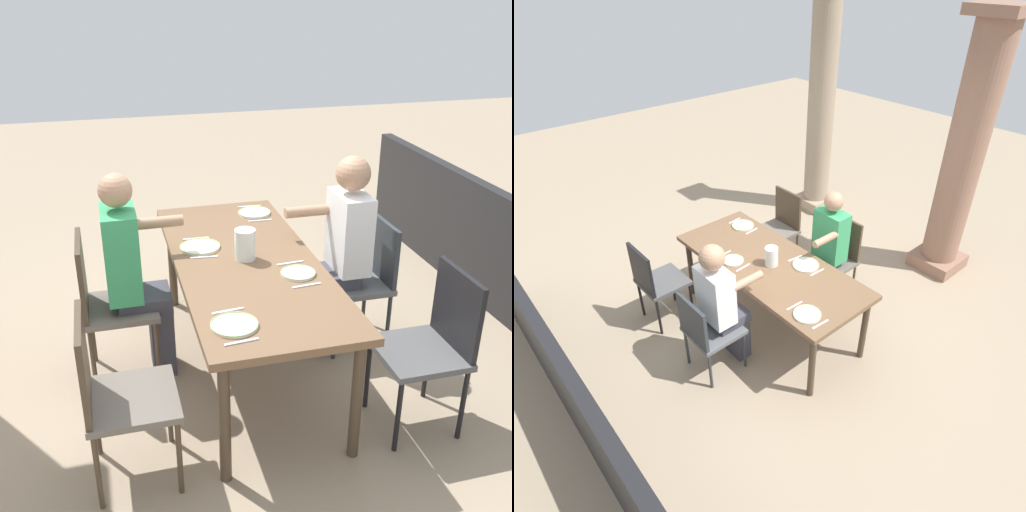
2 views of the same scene
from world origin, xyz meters
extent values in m
plane|color=gray|center=(0.00, 0.00, 0.00)|extent=(16.00, 16.00, 0.00)
cube|color=brown|center=(0.00, 0.00, 0.73)|extent=(2.03, 0.84, 0.04)
cylinder|color=#473828|center=(-0.94, 0.34, 0.36)|extent=(0.06, 0.06, 0.71)
cylinder|color=#473828|center=(0.94, 0.34, 0.36)|extent=(0.06, 0.06, 0.71)
cylinder|color=#473828|center=(-0.94, -0.34, 0.36)|extent=(0.06, 0.06, 0.71)
cylinder|color=#473828|center=(0.94, -0.34, 0.36)|extent=(0.06, 0.06, 0.71)
cube|color=#6A6158|center=(-0.78, 0.76, 0.46)|extent=(0.44, 0.44, 0.04)
cube|color=#473828|center=(-0.78, 0.96, 0.69)|extent=(0.42, 0.03, 0.47)
cylinder|color=#473828|center=(-0.97, 0.57, 0.22)|extent=(0.03, 0.03, 0.44)
cylinder|color=#473828|center=(-0.59, 0.57, 0.22)|extent=(0.03, 0.03, 0.44)
cylinder|color=#473828|center=(-0.97, 0.95, 0.22)|extent=(0.03, 0.03, 0.44)
cylinder|color=#473828|center=(-0.59, 0.95, 0.22)|extent=(0.03, 0.03, 0.44)
cube|color=#4F4F50|center=(-0.78, -0.76, 0.47)|extent=(0.44, 0.44, 0.04)
cube|color=black|center=(-0.78, -0.96, 0.70)|extent=(0.42, 0.03, 0.46)
cylinder|color=black|center=(-0.59, -0.57, 0.22)|extent=(0.03, 0.03, 0.45)
cylinder|color=black|center=(-0.97, -0.57, 0.22)|extent=(0.03, 0.03, 0.45)
cylinder|color=black|center=(-0.59, -0.95, 0.22)|extent=(0.03, 0.03, 0.45)
cylinder|color=black|center=(-0.97, -0.95, 0.22)|extent=(0.03, 0.03, 0.45)
cube|color=#6A6158|center=(0.12, 0.76, 0.47)|extent=(0.44, 0.44, 0.04)
cube|color=#473828|center=(0.12, 0.96, 0.71)|extent=(0.42, 0.03, 0.47)
cylinder|color=#473828|center=(-0.07, 0.57, 0.23)|extent=(0.03, 0.03, 0.46)
cylinder|color=#473828|center=(0.31, 0.57, 0.23)|extent=(0.03, 0.03, 0.46)
cylinder|color=#473828|center=(-0.07, 0.95, 0.23)|extent=(0.03, 0.03, 0.46)
cylinder|color=#473828|center=(0.31, 0.95, 0.23)|extent=(0.03, 0.03, 0.46)
cube|color=#5B5E61|center=(0.12, -0.76, 0.44)|extent=(0.44, 0.44, 0.04)
cube|color=#2D3338|center=(0.12, -0.96, 0.66)|extent=(0.42, 0.03, 0.42)
cylinder|color=#2D3338|center=(0.31, -0.57, 0.21)|extent=(0.03, 0.03, 0.43)
cylinder|color=#2D3338|center=(-0.07, -0.57, 0.21)|extent=(0.03, 0.03, 0.43)
cylinder|color=#2D3338|center=(0.31, -0.95, 0.21)|extent=(0.03, 0.03, 0.43)
cylinder|color=#2D3338|center=(-0.07, -0.95, 0.21)|extent=(0.03, 0.03, 0.43)
cube|color=#3F3F4C|center=(0.12, -0.51, 0.23)|extent=(0.24, 0.14, 0.46)
cube|color=#3F3F4C|center=(0.12, -0.60, 0.51)|extent=(0.28, 0.32, 0.10)
cube|color=white|center=(0.12, -0.71, 0.82)|extent=(0.34, 0.20, 0.52)
sphere|color=tan|center=(0.12, -0.71, 1.21)|extent=(0.22, 0.22, 0.22)
cylinder|color=tan|center=(0.26, -0.47, 0.93)|extent=(0.07, 0.30, 0.07)
cube|color=#3F3F4C|center=(0.12, 0.52, 0.23)|extent=(0.24, 0.14, 0.46)
cube|color=#3F3F4C|center=(0.12, 0.61, 0.51)|extent=(0.28, 0.32, 0.10)
cube|color=#389E60|center=(0.12, 0.72, 0.83)|extent=(0.34, 0.20, 0.54)
sphere|color=tan|center=(0.12, 0.72, 1.22)|extent=(0.19, 0.19, 0.19)
cylinder|color=tan|center=(0.26, 0.48, 0.95)|extent=(0.07, 0.30, 0.07)
cube|color=tan|center=(-1.52, 2.25, 0.08)|extent=(0.48, 0.48, 0.16)
cylinder|color=tan|center=(-1.52, 2.25, 1.54)|extent=(0.37, 0.37, 2.75)
cube|color=#936B56|center=(0.58, 2.25, 0.08)|extent=(0.54, 0.54, 0.16)
cylinder|color=#936B56|center=(0.58, 2.25, 1.46)|extent=(0.41, 0.41, 2.60)
cube|color=#936B56|center=(0.58, 2.25, 2.81)|extent=(0.52, 0.52, 0.10)
cube|color=black|center=(0.00, -1.98, 0.45)|extent=(4.43, 0.10, 0.90)
cylinder|color=silver|center=(-0.72, 0.24, 0.76)|extent=(0.24, 0.24, 0.01)
torus|color=#A0BE77|center=(-0.72, 0.24, 0.77)|extent=(0.24, 0.24, 0.01)
cube|color=silver|center=(-0.87, 0.24, 0.76)|extent=(0.03, 0.17, 0.01)
cube|color=silver|center=(-0.57, 0.24, 0.76)|extent=(0.03, 0.17, 0.01)
cylinder|color=white|center=(-0.26, -0.24, 0.76)|extent=(0.20, 0.20, 0.01)
torus|color=#A4C786|center=(-0.26, -0.24, 0.77)|extent=(0.20, 0.20, 0.01)
cube|color=silver|center=(-0.41, -0.24, 0.76)|extent=(0.03, 0.17, 0.01)
cube|color=silver|center=(-0.11, -0.24, 0.76)|extent=(0.03, 0.17, 0.01)
cylinder|color=silver|center=(0.25, 0.24, 0.76)|extent=(0.26, 0.26, 0.01)
torus|color=#A0BE77|center=(0.25, 0.24, 0.77)|extent=(0.26, 0.26, 0.01)
cube|color=silver|center=(0.10, 0.24, 0.76)|extent=(0.04, 0.17, 0.01)
cube|color=silver|center=(0.40, 0.24, 0.76)|extent=(0.02, 0.17, 0.01)
cylinder|color=white|center=(0.76, -0.25, 0.76)|extent=(0.23, 0.23, 0.01)
torus|color=#A4C786|center=(0.76, -0.25, 0.77)|extent=(0.23, 0.23, 0.01)
cube|color=silver|center=(0.61, -0.25, 0.76)|extent=(0.02, 0.17, 0.01)
cube|color=silver|center=(0.91, -0.25, 0.76)|extent=(0.03, 0.17, 0.01)
cylinder|color=white|center=(0.03, 0.00, 0.85)|extent=(0.13, 0.13, 0.19)
cylinder|color=#EFEAC6|center=(0.03, 0.00, 0.82)|extent=(0.12, 0.12, 0.12)
camera|label=1|loc=(-3.24, 0.79, 2.31)|focal=42.90mm
camera|label=2|loc=(2.60, -2.25, 3.19)|focal=30.77mm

